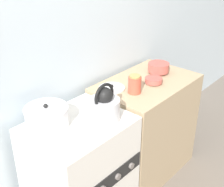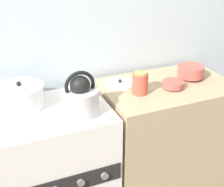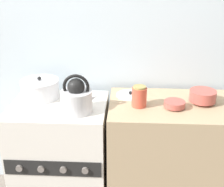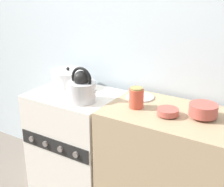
{
  "view_description": "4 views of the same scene",
  "coord_description": "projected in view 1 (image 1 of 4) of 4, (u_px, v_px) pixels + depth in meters",
  "views": [
    {
      "loc": [
        -1.12,
        -1.01,
        1.94
      ],
      "look_at": [
        0.31,
        0.25,
        0.96
      ],
      "focal_mm": 50.0,
      "sensor_mm": 36.0,
      "label": 1
    },
    {
      "loc": [
        -0.28,
        -1.3,
        1.75
      ],
      "look_at": [
        0.36,
        0.24,
        0.92
      ],
      "focal_mm": 50.0,
      "sensor_mm": 36.0,
      "label": 2
    },
    {
      "loc": [
        0.47,
        -1.64,
        1.76
      ],
      "look_at": [
        0.37,
        0.29,
        0.95
      ],
      "focal_mm": 50.0,
      "sensor_mm": 36.0,
      "label": 3
    },
    {
      "loc": [
        1.43,
        -1.49,
        1.71
      ],
      "look_at": [
        0.36,
        0.24,
        0.94
      ],
      "focal_mm": 50.0,
      "sensor_mm": 36.0,
      "label": 4
    }
  ],
  "objects": [
    {
      "name": "counter",
      "position": [
        145.0,
        127.0,
        2.71
      ],
      "size": [
        0.86,
        0.56,
        0.88
      ],
      "color": "tan",
      "rests_on": "ground_plane"
    },
    {
      "name": "cooking_pot",
      "position": [
        47.0,
        117.0,
        1.93
      ],
      "size": [
        0.27,
        0.27,
        0.16
      ],
      "color": "silver",
      "rests_on": "stove"
    },
    {
      "name": "kettle",
      "position": [
        105.0,
        106.0,
        1.99
      ],
      "size": [
        0.25,
        0.2,
        0.26
      ],
      "color": "silver",
      "rests_on": "stove"
    },
    {
      "name": "small_ceramic_bowl",
      "position": [
        154.0,
        80.0,
        2.47
      ],
      "size": [
        0.14,
        0.14,
        0.05
      ],
      "color": "#B75147",
      "rests_on": "counter"
    },
    {
      "name": "wall_back",
      "position": [
        37.0,
        53.0,
        2.03
      ],
      "size": [
        7.0,
        0.06,
        2.5
      ],
      "color": "silver",
      "rests_on": "ground_plane"
    },
    {
      "name": "loose_pot_lid",
      "position": [
        112.0,
        88.0,
        2.4
      ],
      "size": [
        0.2,
        0.2,
        0.03
      ],
      "color": "silver",
      "rests_on": "counter"
    },
    {
      "name": "storage_jar",
      "position": [
        135.0,
        84.0,
        2.3
      ],
      "size": [
        0.1,
        0.1,
        0.14
      ],
      "color": "#CC4C38",
      "rests_on": "counter"
    },
    {
      "name": "stove",
      "position": [
        81.0,
        175.0,
        2.19
      ],
      "size": [
        0.66,
        0.56,
        0.87
      ],
      "color": "silver",
      "rests_on": "ground_plane"
    },
    {
      "name": "enamel_bowl",
      "position": [
        158.0,
        67.0,
        2.64
      ],
      "size": [
        0.18,
        0.18,
        0.09
      ],
      "color": "#B75147",
      "rests_on": "counter"
    }
  ]
}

